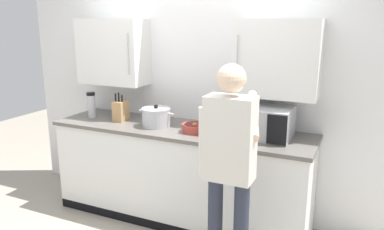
{
  "coord_description": "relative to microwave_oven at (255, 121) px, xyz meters",
  "views": [
    {
      "loc": [
        1.56,
        -2.24,
        1.93
      ],
      "look_at": [
        0.15,
        0.82,
        1.09
      ],
      "focal_mm": 35.62,
      "sensor_mm": 36.0,
      "label": 1
    }
  ],
  "objects": [
    {
      "name": "microwave_oven",
      "position": [
        0.0,
        0.0,
        0.0
      ],
      "size": [
        0.58,
        0.79,
        0.27
      ],
      "color": "#B7BABF",
      "rests_on": "counter_unit"
    },
    {
      "name": "knife_block",
      "position": [
        -1.38,
        -0.05,
        -0.03
      ],
      "size": [
        0.11,
        0.15,
        0.29
      ],
      "color": "tan",
      "rests_on": "counter_unit"
    },
    {
      "name": "person_figure",
      "position": [
        0.03,
        -0.74,
        -0.09
      ],
      "size": [
        0.44,
        0.56,
        1.65
      ],
      "color": "#282D3D",
      "rests_on": "ground_plane"
    },
    {
      "name": "stock_pot",
      "position": [
        -0.95,
        -0.08,
        -0.04
      ],
      "size": [
        0.37,
        0.28,
        0.21
      ],
      "color": "#B7BABF",
      "rests_on": "counter_unit"
    },
    {
      "name": "counter_unit",
      "position": [
        -0.72,
        -0.04,
        -0.6
      ],
      "size": [
        2.53,
        0.68,
        0.94
      ],
      "color": "white",
      "rests_on": "ground_plane"
    },
    {
      "name": "back_wall_tiled",
      "position": [
        -0.72,
        0.3,
        0.32
      ],
      "size": [
        4.05,
        0.44,
        2.67
      ],
      "color": "white",
      "rests_on": "ground_plane"
    },
    {
      "name": "fruit_bowl",
      "position": [
        -0.52,
        -0.09,
        -0.09
      ],
      "size": [
        0.25,
        0.25,
        0.09
      ],
      "color": "#AD3D33",
      "rests_on": "counter_unit"
    },
    {
      "name": "thermos_flask",
      "position": [
        -1.72,
        -0.07,
        0.0
      ],
      "size": [
        0.09,
        0.09,
        0.27
      ],
      "color": "#B7BABF",
      "rests_on": "counter_unit"
    }
  ]
}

